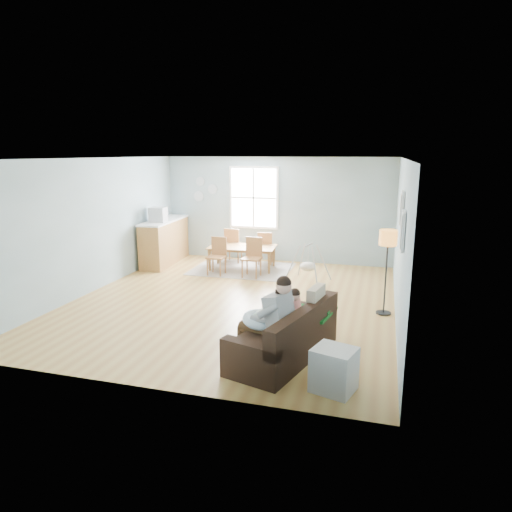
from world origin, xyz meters
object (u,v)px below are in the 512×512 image
(chair_sw, at_px, (218,254))
(toddler, at_px, (289,309))
(counter, at_px, (165,241))
(chair_se, at_px, (253,255))
(monitor, at_px, (158,215))
(floor_lamp, at_px, (388,245))
(sofa, at_px, (287,340))
(storage_cube, at_px, (333,369))
(baby_swing, at_px, (308,266))
(chair_ne, at_px, (265,246))
(father, at_px, (270,317))
(dining_table, at_px, (242,258))
(chair_nw, at_px, (233,243))

(chair_sw, bearing_deg, toddler, -56.64)
(counter, bearing_deg, chair_se, -14.77)
(monitor, bearing_deg, floor_lamp, -20.68)
(sofa, distance_m, monitor, 6.07)
(chair_sw, bearing_deg, sofa, -57.74)
(storage_cube, distance_m, baby_swing, 4.67)
(chair_ne, relative_size, monitor, 2.05)
(father, distance_m, chair_ne, 5.59)
(storage_cube, height_order, baby_swing, baby_swing)
(floor_lamp, distance_m, chair_ne, 4.24)
(sofa, height_order, counter, counter)
(toddler, distance_m, chair_ne, 5.24)
(toddler, height_order, dining_table, toddler)
(father, height_order, chair_sw, father)
(dining_table, distance_m, monitor, 2.34)
(chair_sw, relative_size, monitor, 2.10)
(father, relative_size, chair_sw, 1.44)
(sofa, bearing_deg, dining_table, 114.65)
(toddler, relative_size, dining_table, 0.48)
(father, bearing_deg, floor_lamp, 58.95)
(dining_table, distance_m, chair_nw, 0.76)
(toddler, xyz_separation_m, chair_sw, (-2.49, 3.78, -0.16))
(sofa, bearing_deg, chair_ne, 107.90)
(floor_lamp, xyz_separation_m, chair_ne, (-2.95, 2.94, -0.77))
(sofa, bearing_deg, chair_nw, 116.17)
(father, height_order, dining_table, father)
(toddler, bearing_deg, storage_cube, -50.92)
(chair_ne, bearing_deg, monitor, -160.69)
(monitor, bearing_deg, chair_se, -6.61)
(sofa, relative_size, storage_cube, 3.49)
(sofa, height_order, baby_swing, baby_swing)
(chair_ne, bearing_deg, baby_swing, -45.24)
(sofa, relative_size, counter, 0.99)
(storage_cube, bearing_deg, sofa, 135.10)
(storage_cube, xyz_separation_m, baby_swing, (-1.07, 4.55, 0.11))
(floor_lamp, xyz_separation_m, counter, (-5.50, 2.44, -0.68))
(sofa, distance_m, chair_sw, 4.71)
(sofa, distance_m, storage_cube, 1.02)
(monitor, bearing_deg, baby_swing, -6.69)
(dining_table, bearing_deg, counter, 172.51)
(toddler, bearing_deg, counter, 133.18)
(father, height_order, chair_nw, father)
(father, distance_m, dining_table, 5.17)
(sofa, bearing_deg, chair_sw, 122.26)
(chair_nw, relative_size, monitor, 2.19)
(sofa, height_order, dining_table, sofa)
(storage_cube, bearing_deg, floor_lamp, 79.10)
(storage_cube, bearing_deg, chair_sw, 124.53)
(chair_ne, bearing_deg, father, -74.66)
(sofa, xyz_separation_m, counter, (-4.22, 4.66, 0.30))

